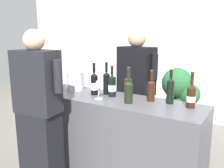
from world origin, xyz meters
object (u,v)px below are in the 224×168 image
wine_bottle_8 (191,96)px  person_guest (39,122)px  wine_bottle_6 (128,86)px  wine_glass (99,86)px  wine_bottle_5 (106,82)px  potted_shrub (181,102)px  wine_bottle_7 (170,90)px  wine_bottle_1 (94,84)px  wine_bottle_3 (129,91)px  person_server (136,101)px  ice_bucket (75,81)px  wine_bottle_2 (112,86)px  wine_bottle_0 (151,90)px  wine_bottle_4 (58,80)px

wine_bottle_8 → person_guest: size_ratio=0.19×
wine_bottle_6 → wine_glass: wine_bottle_6 is taller
wine_glass → wine_bottle_8: bearing=13.3°
person_guest → wine_bottle_5: bearing=65.0°
wine_glass → potted_shrub: wine_glass is taller
wine_bottle_6 → wine_bottle_7: wine_bottle_7 is taller
potted_shrub → wine_bottle_8: bearing=-70.3°
wine_bottle_1 → wine_glass: wine_bottle_1 is taller
wine_bottle_3 → wine_bottle_6: bearing=119.1°
wine_bottle_6 → person_server: (-0.12, 0.42, -0.28)m
wine_bottle_5 → person_guest: (-0.32, -0.68, -0.31)m
wine_bottle_6 → wine_bottle_8: (0.66, -0.03, 0.00)m
wine_glass → ice_bucket: ice_bucket is taller
wine_bottle_2 → wine_bottle_0: bearing=7.8°
wine_bottle_1 → wine_bottle_3: size_ratio=1.07×
wine_bottle_5 → wine_glass: 0.21m
wine_bottle_2 → potted_shrub: bearing=71.8°
wine_bottle_2 → person_guest: size_ratio=0.20×
wine_bottle_2 → wine_bottle_3: wine_bottle_2 is taller
wine_bottle_2 → ice_bucket: 0.53m
wine_bottle_1 → person_guest: size_ratio=0.20×
wine_bottle_3 → wine_glass: wine_bottle_3 is taller
wine_bottle_0 → wine_bottle_4: size_ratio=0.96×
wine_bottle_3 → wine_glass: (-0.33, -0.04, 0.02)m
wine_bottle_0 → wine_bottle_2: (-0.42, -0.06, 0.00)m
wine_bottle_0 → ice_bucket: (-0.95, -0.03, -0.01)m
wine_bottle_7 → ice_bucket: (-1.14, -0.05, -0.02)m
ice_bucket → wine_bottle_5: bearing=3.5°
wine_glass → potted_shrub: size_ratio=0.16×
wine_glass → wine_bottle_7: bearing=19.3°
ice_bucket → wine_glass: bearing=-21.4°
wine_bottle_2 → person_guest: 0.81m
wine_bottle_4 → wine_bottle_7: 1.31m
potted_shrub → person_guest: bearing=-114.0°
wine_bottle_7 → person_guest: person_guest is taller
wine_bottle_2 → wine_bottle_5: 0.12m
wine_bottle_3 → person_server: size_ratio=0.19×
person_server → wine_bottle_0: bearing=-48.7°
wine_bottle_5 → potted_shrub: (0.50, 1.15, -0.43)m
wine_bottle_1 → wine_bottle_4: size_ratio=1.07×
wine_bottle_6 → ice_bucket: wine_bottle_6 is taller
wine_bottle_0 → ice_bucket: bearing=-178.0°
wine_bottle_3 → wine_bottle_7: wine_bottle_7 is taller
wine_bottle_8 → potted_shrub: size_ratio=0.28×
wine_bottle_5 → wine_bottle_8: size_ratio=1.07×
wine_bottle_8 → person_server: 0.94m
wine_bottle_8 → wine_bottle_7: bearing=172.0°
wine_bottle_5 → wine_bottle_8: (0.91, -0.00, -0.02)m
wine_bottle_3 → wine_bottle_5: 0.41m
ice_bucket → wine_bottle_3: bearing=-10.5°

